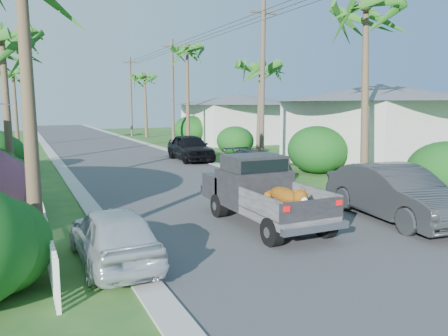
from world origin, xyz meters
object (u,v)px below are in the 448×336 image
parked_car_rn (395,194)px  palm_l_c (19,32)px  palm_l_d (13,71)px  parked_car_rf (190,148)px  utility_pole_d (131,96)px  utility_pole_b (262,86)px  utility_pole_c (173,93)px  parked_car_rm (257,163)px  parked_car_ln (113,235)px  palm_r_b (260,64)px  pickup_truck (258,190)px  palm_r_c (187,48)px  house_right_near (378,128)px  palm_r_a (369,6)px  palm_l_b (2,39)px  house_right_far (239,120)px  palm_r_d (145,76)px

parked_car_rn → palm_l_c: (-10.08, 19.89, 7.06)m
palm_l_c → palm_l_d: palm_l_c is taller
palm_l_c → parked_car_rf: bearing=-18.8°
utility_pole_d → utility_pole_b: bearing=-90.0°
palm_l_d → utility_pole_c: size_ratio=0.86×
parked_car_rm → parked_car_ln: size_ratio=1.16×
palm_r_b → utility_pole_c: (-1.00, 13.00, -1.35)m
pickup_truck → palm_r_c: size_ratio=0.54×
pickup_truck → house_right_near: 15.33m
palm_r_a → palm_r_b: bearing=88.1°
palm_r_b → utility_pole_c: bearing=94.4°
pickup_truck → palm_l_c: bearing=108.6°
palm_r_c → utility_pole_b: size_ratio=1.04×
palm_l_b → house_right_near: size_ratio=0.82×
utility_pole_b → parked_car_ln: bearing=-133.1°
parked_car_rm → parked_car_rf: (-0.79, 7.32, 0.19)m
pickup_truck → palm_r_a: bearing=19.7°
palm_l_c → palm_l_d: (-0.50, 12.00, -1.47)m
parked_car_ln → utility_pole_c: utility_pole_c is taller
parked_car_rf → palm_l_d: bearing=125.5°
parked_car_rn → palm_r_a: 7.95m
pickup_truck → palm_l_c: (-6.12, 18.22, 6.90)m
palm_l_c → utility_pole_c: (11.60, 6.00, -3.31)m
palm_l_c → palm_r_a: size_ratio=1.06×
palm_l_d → palm_r_a: size_ratio=0.89×
parked_car_rm → utility_pole_b: 4.42m
palm_l_b → house_right_far: palm_l_b is taller
palm_r_a → utility_pole_c: bearing=91.8°
parked_car_rf → utility_pole_c: bearing=79.9°
parked_car_rm → utility_pole_d: size_ratio=0.50×
pickup_truck → house_right_near: (12.88, 8.22, 1.21)m
parked_car_rn → parked_car_ln: (-8.72, -0.05, -0.19)m
palm_l_c → house_right_near: (19.00, -10.00, -5.69)m
pickup_truck → palm_l_c: 20.42m
parked_car_ln → house_right_near: size_ratio=0.43×
palm_r_b → palm_l_c: bearing=150.9°
palm_l_b → utility_pole_b: utility_pole_b is taller
pickup_truck → house_right_near: size_ratio=0.57×
utility_pole_c → utility_pole_d: 15.00m
palm_r_b → house_right_near: size_ratio=0.80×
parked_car_rf → palm_r_a: (2.70, -12.73, 6.58)m
palm_l_c → palm_r_a: 20.19m
palm_r_d → utility_pole_b: size_ratio=0.89×
palm_r_a → parked_car_rm: bearing=109.4°
parked_car_rf → utility_pole_b: (2.00, -5.73, 3.75)m
palm_r_b → palm_r_d: 25.01m
parked_car_rn → utility_pole_b: 11.61m
parked_car_ln → parked_car_rm: bearing=-135.4°
house_right_near → house_right_far: 18.00m
parked_car_rn → palm_l_c: size_ratio=0.57×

